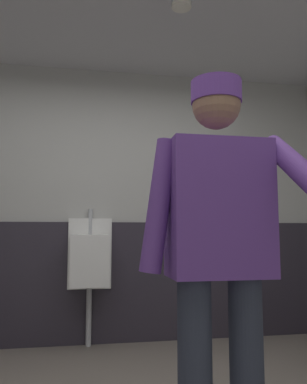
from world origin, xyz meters
name	(u,v)px	position (x,y,z in m)	size (l,w,h in m)	color
wall_back	(108,202)	(0.00, 1.94, 1.31)	(4.90, 0.12, 2.62)	#B2B2AD
wainscot_band_back	(107,282)	(0.00, 1.86, 0.56)	(4.30, 0.03, 1.12)	#2D2833
downlight_far	(182,6)	(0.43, 0.66, 2.61)	(0.14, 0.14, 0.03)	white
urinal_solo	(90,259)	(-0.17, 1.72, 0.78)	(0.40, 0.34, 1.24)	white
person	(220,242)	(0.35, -0.26, 0.98)	(0.64, 0.60, 1.68)	#2D3342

